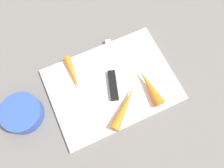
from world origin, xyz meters
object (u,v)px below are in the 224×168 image
carrot_shortest (73,74)px  knife (113,81)px  cutting_board (112,85)px  carrot_longest (124,108)px  carrot_medium (150,87)px  small_bowl (22,113)px

carrot_shortest → knife: bearing=57.9°
cutting_board → knife: knife is taller
carrot_longest → carrot_shortest: (-0.09, 0.15, -0.00)m
carrot_longest → carrot_shortest: bearing=80.4°
carrot_medium → carrot_shortest: bearing=51.3°
carrot_shortest → small_bowl: small_bowl is taller
knife → carrot_medium: size_ratio=1.76×
carrot_medium → carrot_longest: size_ratio=0.85×
cutting_board → carrot_shortest: 0.12m
cutting_board → small_bowl: small_bowl is taller
knife → small_bowl: (-0.27, 0.02, 0.00)m
knife → carrot_medium: bearing=-109.7°
carrot_shortest → cutting_board: bearing=53.6°
small_bowl → carrot_medium: bearing=-13.0°
carrot_longest → carrot_medium: bearing=-26.8°
cutting_board → small_bowl: size_ratio=3.25×
cutting_board → knife: bearing=36.9°
knife → carrot_longest: (-0.01, -0.09, 0.01)m
carrot_medium → small_bowl: 0.36m
knife → carrot_longest: carrot_longest is taller
cutting_board → carrot_shortest: size_ratio=3.30×
small_bowl → knife: bearing=-3.6°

